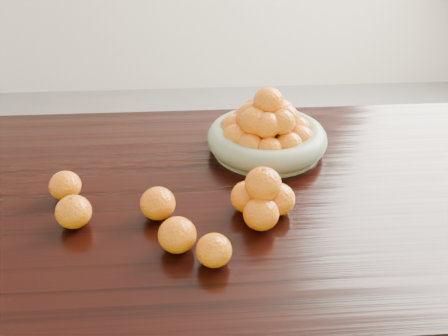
{
  "coord_description": "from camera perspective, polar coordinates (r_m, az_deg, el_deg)",
  "views": [
    {
      "loc": [
        -0.03,
        -1.09,
        1.5
      ],
      "look_at": [
        0.04,
        -0.02,
        0.83
      ],
      "focal_mm": 40.0,
      "sensor_mm": 36.0,
      "label": 1
    }
  ],
  "objects": [
    {
      "name": "loose_orange_3",
      "position": [
        1.34,
        -17.69,
        -1.94
      ],
      "size": [
        0.08,
        0.08,
        0.08
      ],
      "primitive_type": "ellipsoid",
      "color": "orange",
      "rests_on": "dining_table"
    },
    {
      "name": "dining_table",
      "position": [
        1.38,
        -1.88,
        -5.63
      ],
      "size": [
        2.0,
        1.0,
        0.75
      ],
      "color": "black",
      "rests_on": "ground"
    },
    {
      "name": "orange_pyramid",
      "position": [
        1.2,
        4.41,
        -3.46
      ],
      "size": [
        0.16,
        0.16,
        0.14
      ],
      "rotation": [
        0.0,
        0.0,
        -0.19
      ],
      "color": "orange",
      "rests_on": "dining_table"
    },
    {
      "name": "loose_orange_2",
      "position": [
        1.08,
        -1.16,
        -9.39
      ],
      "size": [
        0.08,
        0.08,
        0.07
      ],
      "primitive_type": "ellipsoid",
      "color": "orange",
      "rests_on": "dining_table"
    },
    {
      "name": "loose_orange_4",
      "position": [
        1.12,
        -5.37,
        -7.63
      ],
      "size": [
        0.09,
        0.09,
        0.08
      ],
      "primitive_type": "ellipsoid",
      "color": "orange",
      "rests_on": "dining_table"
    },
    {
      "name": "loose_orange_0",
      "position": [
        1.23,
        -16.82,
        -4.82
      ],
      "size": [
        0.09,
        0.09,
        0.08
      ],
      "primitive_type": "ellipsoid",
      "color": "orange",
      "rests_on": "dining_table"
    },
    {
      "name": "fruit_bowl",
      "position": [
        1.49,
        4.84,
        4.2
      ],
      "size": [
        0.36,
        0.36,
        0.2
      ],
      "rotation": [
        0.0,
        0.0,
        0.07
      ],
      "color": "gray",
      "rests_on": "dining_table"
    },
    {
      "name": "loose_orange_1",
      "position": [
        1.22,
        -7.58,
        -4.04
      ],
      "size": [
        0.09,
        0.09,
        0.08
      ],
      "primitive_type": "ellipsoid",
      "color": "orange",
      "rests_on": "dining_table"
    }
  ]
}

